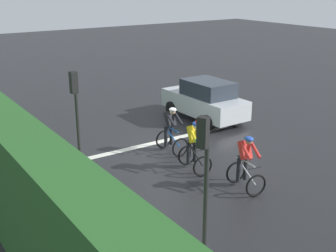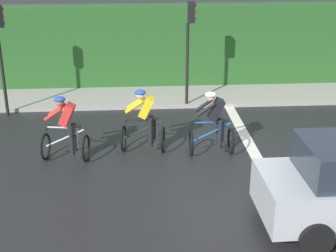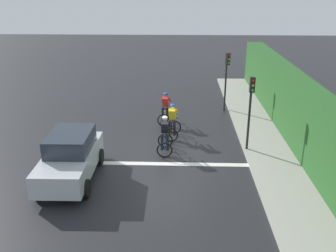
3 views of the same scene
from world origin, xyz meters
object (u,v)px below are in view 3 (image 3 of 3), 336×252
cyclist_lead (166,109)px  car_silver (70,157)px  cyclist_second (172,122)px  traffic_light_far_junction (227,73)px  cyclist_mid (165,136)px  traffic_light_near_crossing (251,103)px

cyclist_lead → car_silver: 6.85m
cyclist_second → traffic_light_far_junction: (2.91, 4.09, 1.43)m
cyclist_mid → car_silver: 4.15m
cyclist_lead → car_silver: size_ratio=0.40×
cyclist_mid → traffic_light_near_crossing: traffic_light_near_crossing is taller
car_silver → cyclist_mid: bearing=34.8°
cyclist_second → traffic_light_far_junction: bearing=54.5°
cyclist_lead → traffic_light_far_junction: bearing=33.2°
cyclist_lead → cyclist_mid: same height
cyclist_second → cyclist_mid: same height
cyclist_second → traffic_light_far_junction: size_ratio=0.50×
cyclist_second → car_silver: size_ratio=0.40×
cyclist_lead → cyclist_mid: bearing=-88.2°
traffic_light_far_junction → traffic_light_near_crossing: bearing=-86.2°
cyclist_second → traffic_light_far_junction: traffic_light_far_junction is taller
cyclist_mid → traffic_light_far_junction: 6.78m
cyclist_mid → cyclist_lead: bearing=91.8°
car_silver → traffic_light_near_crossing: traffic_light_near_crossing is taller
cyclist_lead → cyclist_second: (0.40, -1.92, 0.00)m
traffic_light_far_junction → cyclist_lead: bearing=-146.8°
cyclist_second → cyclist_mid: (-0.29, -1.71, 0.00)m
cyclist_lead → traffic_light_near_crossing: bearing=-42.7°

